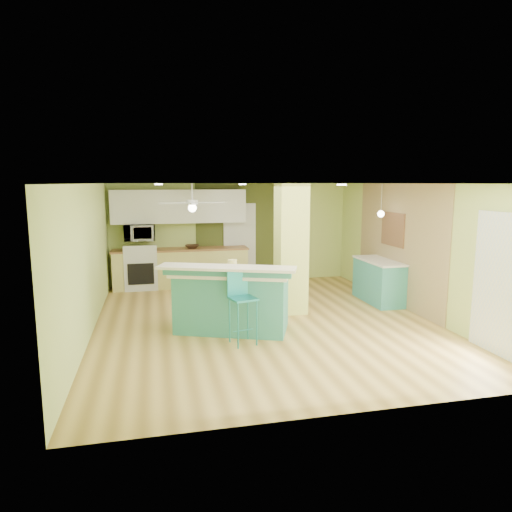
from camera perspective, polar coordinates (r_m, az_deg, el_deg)
The scene contains 23 objects.
floor at distance 8.46m, azimuth 1.04°, elevation -8.18°, with size 6.00×7.00×0.01m, color olive.
ceiling at distance 8.07m, azimuth 1.09°, elevation 9.08°, with size 6.00×7.00×0.01m, color white.
wall_back at distance 11.58m, azimuth -3.08°, elevation 2.87°, with size 6.00×0.01×2.50m, color #C0D572.
wall_front at distance 4.91m, azimuth 10.90°, elevation -5.95°, with size 6.00×0.01×2.50m, color #C0D572.
wall_left at distance 8.01m, azimuth -20.29°, elevation -0.50°, with size 0.01×7.00×2.50m, color #C0D572.
wall_right at distance 9.35m, azimuth 19.26°, elevation 0.86°, with size 0.01×7.00×2.50m, color #C0D572.
wood_panel at distance 9.85m, azimuth 17.34°, elevation 1.36°, with size 0.02×3.40×2.50m, color #937854.
olive_accent at distance 11.60m, azimuth -2.09°, elevation 2.89°, with size 2.20×0.02×2.50m, color #434A1D.
interior_door at distance 11.60m, azimuth -2.05°, elevation 1.65°, with size 0.82×0.05×2.00m, color silver.
french_door at distance 7.54m, azimuth 28.19°, elevation -3.16°, with size 0.04×1.08×2.10m, color white.
column at distance 8.82m, azimuth 4.39°, elevation 0.88°, with size 0.55×0.55×2.50m, color #D6DD66.
kitchen_run at distance 11.25m, azimuth -9.32°, elevation -1.44°, with size 3.25×0.63×0.94m.
stove at distance 11.23m, azimuth -14.17°, elevation -1.68°, with size 0.76×0.66×1.08m.
upper_cabinets at distance 11.19m, azimuth -9.56°, elevation 6.14°, with size 3.20×0.34×0.80m, color white.
microwave at distance 11.11m, azimuth -14.34°, elevation 2.85°, with size 0.70×0.48×0.39m, color white.
ceiling_fan at distance 9.88m, azimuth -7.97°, elevation 6.53°, with size 1.41×1.41×0.61m.
pendant_lamp at distance 9.75m, azimuth 15.35°, elevation 5.12°, with size 0.14×0.14×0.69m.
wall_decor at distance 9.98m, azimuth 16.73°, elevation 3.22°, with size 0.03×0.90×0.70m, color brown.
peninsula at distance 7.85m, azimuth -3.02°, elevation -5.36°, with size 2.38×1.86×1.19m.
bar_stool at distance 7.17m, azimuth -1.90°, elevation -4.94°, with size 0.46×0.46×1.15m.
side_counter at distance 10.04m, azimuth 15.06°, elevation -3.01°, with size 0.60×1.40×0.90m.
fruit_bowl at distance 11.16m, azimuth -7.98°, elevation 1.17°, with size 0.34×0.34×0.08m, color #352115.
canister at distance 8.00m, azimuth -2.96°, elevation -0.99°, with size 0.16×0.16×0.15m, color yellow.
Camera 1 is at (-1.93, -7.84, 2.52)m, focal length 32.00 mm.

